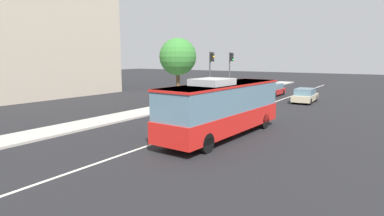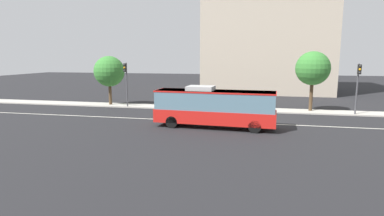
{
  "view_description": "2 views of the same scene",
  "coord_description": "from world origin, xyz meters",
  "views": [
    {
      "loc": [
        -20.0,
        -10.93,
        4.61
      ],
      "look_at": [
        -6.3,
        -2.0,
        2.03
      ],
      "focal_mm": 30.16,
      "sensor_mm": 36.0,
      "label": 1
    },
    {
      "loc": [
        0.12,
        -27.91,
        5.86
      ],
      "look_at": [
        -5.45,
        -1.98,
        1.53
      ],
      "focal_mm": 29.38,
      "sensor_mm": 36.0,
      "label": 2
    }
  ],
  "objects": [
    {
      "name": "ground_plane",
      "position": [
        0.0,
        0.0,
        0.0
      ],
      "size": [
        160.0,
        160.0,
        0.0
      ],
      "primitive_type": "plane",
      "color": "black"
    },
    {
      "name": "sidewalk_kerb",
      "position": [
        0.0,
        7.01,
        0.07
      ],
      "size": [
        80.0,
        2.58,
        0.14
      ],
      "primitive_type": "cube",
      "color": "#B2ADA3",
      "rests_on": "ground_plane"
    },
    {
      "name": "lane_centre_line",
      "position": [
        0.0,
        0.0,
        0.01
      ],
      "size": [
        76.0,
        0.16,
        0.01
      ],
      "primitive_type": "cube",
      "color": "silver",
      "rests_on": "ground_plane"
    },
    {
      "name": "transit_bus",
      "position": [
        -3.47,
        -2.31,
        1.81
      ],
      "size": [
        10.12,
        3.03,
        3.46
      ],
      "rotation": [
        0.0,
        0.0,
        -0.05
      ],
      "color": "red",
      "rests_on": "ground_plane"
    },
    {
      "name": "traffic_light_near_corner",
      "position": [
        9.71,
        6.03,
        3.56
      ],
      "size": [
        0.32,
        0.62,
        5.2
      ],
      "rotation": [
        0.0,
        0.0,
        -1.58
      ],
      "color": "#47474C",
      "rests_on": "ground_plane"
    },
    {
      "name": "traffic_light_mid_block",
      "position": [
        -14.92,
        5.87,
        3.56
      ],
      "size": [
        0.34,
        0.62,
        5.2
      ],
      "rotation": [
        0.0,
        0.0,
        -1.64
      ],
      "color": "#47474C",
      "rests_on": "ground_plane"
    },
    {
      "name": "street_tree_kerbside_left",
      "position": [
        5.59,
        7.38,
        4.64
      ],
      "size": [
        3.58,
        3.58,
        6.46
      ],
      "color": "#4C3823",
      "rests_on": "ground_plane"
    },
    {
      "name": "street_tree_kerbside_centre",
      "position": [
        -17.54,
        7.01,
        4.13
      ],
      "size": [
        3.64,
        3.64,
        5.97
      ],
      "color": "#4C3823",
      "rests_on": "ground_plane"
    },
    {
      "name": "office_block_background",
      "position": [
        1.2,
        29.31,
        11.9
      ],
      "size": [
        20.68,
        17.16,
        23.8
      ],
      "rotation": [
        0.0,
        0.0,
        -0.02
      ],
      "color": "#B7A893",
      "rests_on": "ground_plane"
    }
  ]
}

